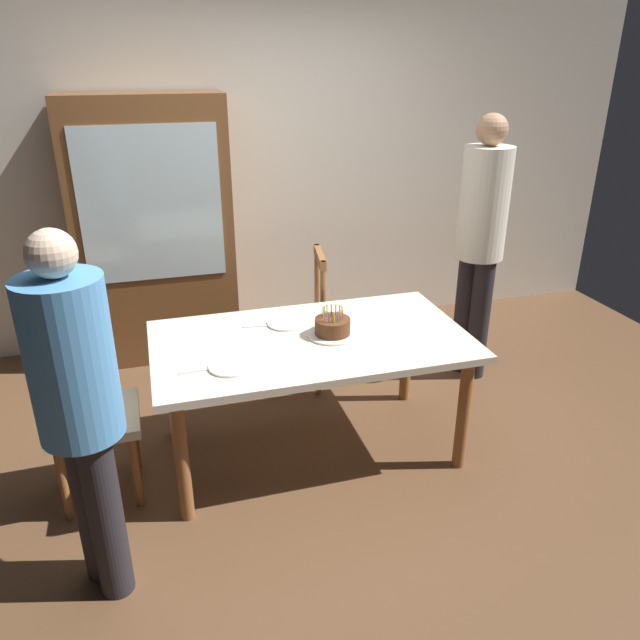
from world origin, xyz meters
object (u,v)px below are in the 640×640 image
(dining_table, at_px, (311,351))
(plate_near_celebrant, at_px, (231,366))
(chair_spindle_back, at_px, (295,323))
(chair_upholstered, at_px, (73,407))
(person_celebrant, at_px, (79,403))
(birthday_cake, at_px, (332,328))
(plate_far_side, at_px, (287,323))
(china_cabinet, at_px, (154,232))
(person_guest, at_px, (481,234))

(dining_table, relative_size, plate_near_celebrant, 7.74)
(dining_table, xyz_separation_m, chair_spindle_back, (0.11, 0.80, -0.18))
(plate_near_celebrant, xyz_separation_m, chair_upholstered, (-0.77, 0.16, -0.19))
(chair_upholstered, distance_m, person_celebrant, 0.74)
(person_celebrant, bearing_deg, birthday_cake, 29.19)
(plate_far_side, distance_m, chair_upholstered, 1.20)
(plate_near_celebrant, bearing_deg, china_cabinet, 98.82)
(birthday_cake, distance_m, china_cabinet, 1.79)
(dining_table, bearing_deg, person_guest, 24.17)
(birthday_cake, bearing_deg, dining_table, -179.96)
(dining_table, bearing_deg, china_cabinet, 115.52)
(person_celebrant, height_order, china_cabinet, china_cabinet)
(chair_upholstered, bearing_deg, chair_spindle_back, 32.35)
(chair_upholstered, bearing_deg, china_cabinet, 72.89)
(birthday_cake, relative_size, chair_spindle_back, 0.29)
(dining_table, relative_size, china_cabinet, 0.90)
(plate_near_celebrant, height_order, chair_spindle_back, chair_spindle_back)
(person_celebrant, distance_m, person_guest, 2.77)
(plate_near_celebrant, distance_m, person_celebrant, 0.82)
(dining_table, distance_m, person_guest, 1.52)
(birthday_cake, relative_size, plate_near_celebrant, 1.27)
(china_cabinet, bearing_deg, plate_far_side, -63.86)
(plate_far_side, xyz_separation_m, chair_spindle_back, (0.19, 0.58, -0.27))
(dining_table, bearing_deg, person_celebrant, -148.24)
(birthday_cake, height_order, person_celebrant, person_celebrant)
(china_cabinet, bearing_deg, birthday_cake, -60.98)
(plate_near_celebrant, bearing_deg, birthday_cake, 20.17)
(plate_far_side, bearing_deg, person_guest, 15.11)
(chair_spindle_back, relative_size, person_celebrant, 0.60)
(chair_spindle_back, height_order, chair_upholstered, same)
(chair_spindle_back, xyz_separation_m, person_guest, (1.23, -0.19, 0.58))
(chair_upholstered, xyz_separation_m, china_cabinet, (0.50, 1.62, 0.42))
(birthday_cake, height_order, chair_upholstered, chair_upholstered)
(chair_upholstered, distance_m, china_cabinet, 1.74)
(plate_near_celebrant, xyz_separation_m, chair_spindle_back, (0.57, 1.01, -0.27))
(chair_spindle_back, distance_m, person_guest, 1.38)
(plate_far_side, bearing_deg, dining_table, -68.51)
(birthday_cake, bearing_deg, chair_upholstered, -177.57)
(dining_table, xyz_separation_m, person_guest, (1.34, 0.60, 0.40))
(plate_far_side, xyz_separation_m, china_cabinet, (-0.66, 1.34, 0.23))
(chair_upholstered, bearing_deg, plate_far_side, 13.34)
(plate_far_side, distance_m, china_cabinet, 1.51)
(chair_spindle_back, height_order, china_cabinet, china_cabinet)
(chair_upholstered, relative_size, china_cabinet, 0.50)
(dining_table, height_order, person_guest, person_guest)
(dining_table, distance_m, person_celebrant, 1.34)
(birthday_cake, bearing_deg, person_celebrant, -150.81)
(plate_far_side, height_order, chair_spindle_back, chair_spindle_back)
(dining_table, height_order, birthday_cake, birthday_cake)
(chair_spindle_back, bearing_deg, person_celebrant, -129.38)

